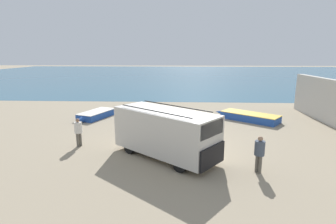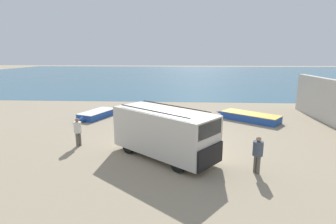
% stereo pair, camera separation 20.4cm
% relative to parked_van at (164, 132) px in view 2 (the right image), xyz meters
% --- Properties ---
extents(ground_plane, '(200.00, 200.00, 0.00)m').
position_rel_parked_van_xyz_m(ground_plane, '(0.59, 3.19, -1.30)').
color(ground_plane, gray).
extents(sea_water, '(120.00, 80.00, 0.01)m').
position_rel_parked_van_xyz_m(sea_water, '(0.59, 55.19, -1.29)').
color(sea_water, '#33607A').
rests_on(sea_water, ground_plane).
extents(parked_van, '(5.47, 4.91, 2.50)m').
position_rel_parked_van_xyz_m(parked_van, '(0.00, 0.00, 0.00)').
color(parked_van, beige).
rests_on(parked_van, ground_plane).
extents(fishing_rowboat_0, '(2.51, 4.00, 0.53)m').
position_rel_parked_van_xyz_m(fishing_rowboat_0, '(-6.05, 7.85, -1.03)').
color(fishing_rowboat_0, '#234CA3').
rests_on(fishing_rowboat_0, ground_plane).
extents(fishing_rowboat_1, '(4.74, 4.05, 0.57)m').
position_rel_parked_van_xyz_m(fishing_rowboat_1, '(5.99, 7.70, -1.01)').
color(fishing_rowboat_1, '#234CA3').
rests_on(fishing_rowboat_1, ground_plane).
extents(fishing_rowboat_2, '(4.56, 3.93, 0.60)m').
position_rel_parked_van_xyz_m(fishing_rowboat_2, '(-0.52, 7.57, -1.00)').
color(fishing_rowboat_2, navy).
rests_on(fishing_rowboat_2, ground_plane).
extents(fisherman_0, '(0.42, 0.42, 1.59)m').
position_rel_parked_van_xyz_m(fisherman_0, '(-4.88, 1.31, -0.35)').
color(fisherman_0, '#5B564C').
rests_on(fisherman_0, ground_plane).
extents(fisherman_1, '(0.43, 0.43, 1.64)m').
position_rel_parked_van_xyz_m(fisherman_1, '(4.12, -1.57, -0.32)').
color(fisherman_1, '#5B564C').
rests_on(fisherman_1, ground_plane).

